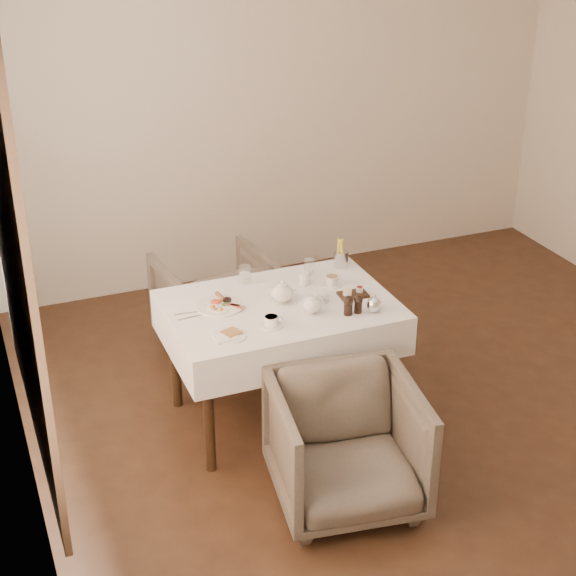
{
  "coord_description": "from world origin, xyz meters",
  "views": [
    {
      "loc": [
        -2.41,
        -3.62,
        3.02
      ],
      "look_at": [
        -0.73,
        0.55,
        0.82
      ],
      "focal_mm": 55.0,
      "sensor_mm": 36.0,
      "label": 1
    }
  ],
  "objects_px": {
    "table": "(280,322)",
    "armchair_near": "(346,446)",
    "teapot_centre": "(282,291)",
    "armchair_far": "(216,304)",
    "breakfast_plate": "(220,305)"
  },
  "relations": [
    {
      "from": "armchair_near",
      "to": "armchair_far",
      "type": "height_order",
      "value": "armchair_near"
    },
    {
      "from": "breakfast_plate",
      "to": "teapot_centre",
      "type": "height_order",
      "value": "teapot_centre"
    },
    {
      "from": "table",
      "to": "teapot_centre",
      "type": "distance_m",
      "value": 0.19
    },
    {
      "from": "breakfast_plate",
      "to": "teapot_centre",
      "type": "xyz_separation_m",
      "value": [
        0.34,
        -0.08,
        0.06
      ]
    },
    {
      "from": "table",
      "to": "armchair_near",
      "type": "distance_m",
      "value": 0.89
    },
    {
      "from": "armchair_far",
      "to": "teapot_centre",
      "type": "distance_m",
      "value": 1.05
    },
    {
      "from": "armchair_far",
      "to": "breakfast_plate",
      "type": "relative_size",
      "value": 2.7
    },
    {
      "from": "table",
      "to": "armchair_near",
      "type": "bearing_deg",
      "value": -87.8
    },
    {
      "from": "table",
      "to": "armchair_far",
      "type": "height_order",
      "value": "table"
    },
    {
      "from": "armchair_far",
      "to": "teapot_centre",
      "type": "xyz_separation_m",
      "value": [
        0.11,
        -0.92,
        0.49
      ]
    },
    {
      "from": "table",
      "to": "breakfast_plate",
      "type": "height_order",
      "value": "breakfast_plate"
    },
    {
      "from": "table",
      "to": "breakfast_plate",
      "type": "relative_size",
      "value": 4.75
    },
    {
      "from": "table",
      "to": "teapot_centre",
      "type": "bearing_deg",
      "value": 30.52
    },
    {
      "from": "armchair_near",
      "to": "teapot_centre",
      "type": "xyz_separation_m",
      "value": [
        -0.01,
        0.85,
        0.48
      ]
    },
    {
      "from": "armchair_near",
      "to": "armchair_far",
      "type": "xyz_separation_m",
      "value": [
        -0.13,
        1.77,
        -0.01
      ]
    }
  ]
}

